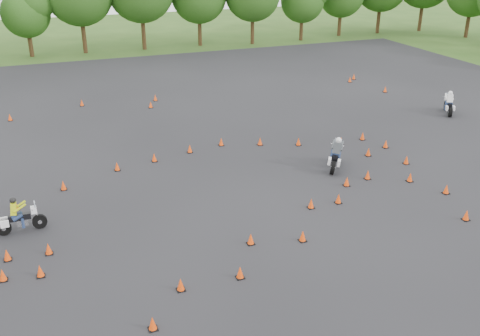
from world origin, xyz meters
name	(u,v)px	position (x,y,z in m)	size (l,w,h in m)	color
ground	(274,230)	(0.00, 0.00, 0.00)	(140.00, 140.00, 0.00)	#2D5119
asphalt_pad	(226,175)	(0.00, 6.00, 0.01)	(62.00, 62.00, 0.00)	black
treeline	(160,10)	(3.56, 35.58, 4.70)	(87.14, 32.38, 11.09)	#254C15
traffic_cones	(222,176)	(-0.41, 5.47, 0.23)	(36.86, 33.11, 0.45)	#F3440A
rider_grey	(334,152)	(5.61, 4.85, 0.91)	(2.34, 0.72, 1.81)	#3F4447
rider_yellow	(20,215)	(-9.87, 3.57, 0.78)	(2.01, 0.62, 1.55)	#BAC811
rider_white	(449,102)	(17.86, 10.34, 0.83)	(2.13, 0.66, 1.65)	white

